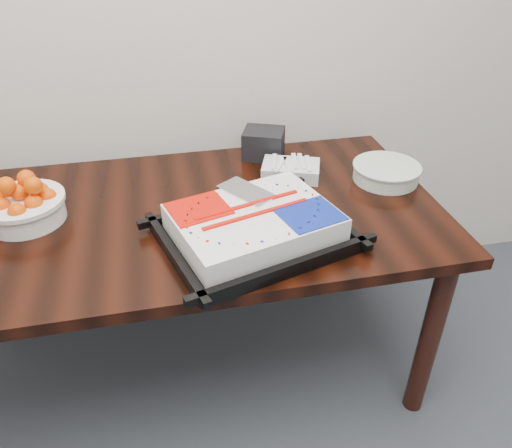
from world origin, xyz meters
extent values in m
cube|color=black|center=(0.00, 2.00, 0.73)|extent=(1.80, 0.90, 0.04)
cylinder|color=black|center=(0.82, 1.63, 0.35)|extent=(0.07, 0.07, 0.71)
cylinder|color=black|center=(0.82, 2.37, 0.35)|extent=(0.07, 0.07, 0.71)
cube|color=black|center=(0.24, 1.79, 0.76)|extent=(0.62, 0.54, 0.02)
cube|color=white|center=(0.24, 1.79, 0.81)|extent=(0.53, 0.46, 0.08)
cube|color=red|center=(0.10, 1.88, 0.85)|extent=(0.21, 0.19, 0.00)
cube|color=navy|center=(0.37, 1.70, 0.85)|extent=(0.21, 0.19, 0.00)
cube|color=silver|center=(0.27, 1.90, 0.86)|extent=(0.18, 0.20, 0.00)
cylinder|color=white|center=(-0.46, 2.05, 0.79)|extent=(0.24, 0.24, 0.08)
cylinder|color=white|center=(-0.46, 2.05, 0.82)|extent=(0.26, 0.26, 0.01)
cylinder|color=white|center=(0.79, 2.06, 0.78)|extent=(0.24, 0.24, 0.05)
cylinder|color=white|center=(0.79, 2.06, 0.81)|extent=(0.25, 0.25, 0.01)
cube|color=silver|center=(0.45, 2.16, 0.78)|extent=(0.24, 0.20, 0.05)
cube|color=black|center=(0.39, 2.35, 0.81)|extent=(0.19, 0.18, 0.11)
camera|label=1|loc=(-0.02, 0.58, 1.64)|focal=35.00mm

